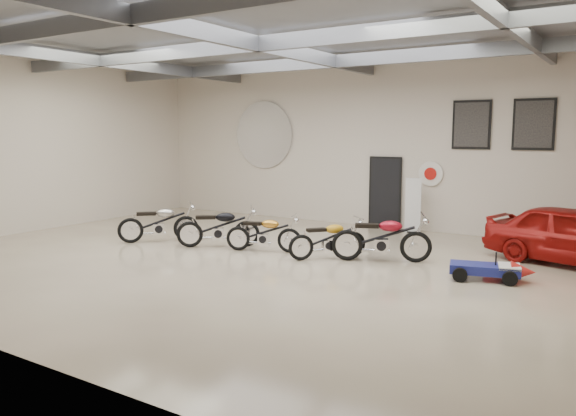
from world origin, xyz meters
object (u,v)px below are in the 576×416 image
Objects in this scene: motorcycle_yellow at (328,238)px; go_kart at (492,266)px; motorcycle_gold at (264,232)px; motorcycle_silver at (158,222)px; motorcycle_red at (381,237)px; banner_stand at (413,204)px; motorcycle_black at (218,226)px.

motorcycle_yellow is 3.65m from go_kart.
go_kart is (5.34, 0.19, -0.19)m from motorcycle_gold.
motorcycle_red is at bearing -37.51° from motorcycle_silver.
go_kart is (3.18, -4.28, -0.55)m from banner_stand.
motorcycle_silver is 1.27× the size of go_kart.
banner_stand is 5.78m from motorcycle_black.
motorcycle_silver is 1.80m from motorcycle_black.
motorcycle_gold is 1.00× the size of motorcycle_yellow.
banner_stand reaches higher than motorcycle_yellow.
go_kart is (2.49, -0.36, -0.27)m from motorcycle_red.
motorcycle_silver is at bearing 170.41° from go_kart.
go_kart is (8.40, 0.67, -0.24)m from motorcycle_silver.
banner_stand reaches higher than go_kart.
motorcycle_red reaches higher than go_kart.
banner_stand is 3.99m from motorcycle_red.
banner_stand is at bearing 112.48° from go_kart.
banner_stand is 4.97m from motorcycle_gold.
motorcycle_gold is 0.85× the size of motorcycle_red.
motorcycle_red is 2.53m from go_kart.
motorcycle_gold is 2.90m from motorcycle_red.
banner_stand reaches higher than motorcycle_silver.
go_kart is at bearing -18.67° from motorcycle_gold.
motorcycle_black is at bearing -133.06° from banner_stand.
motorcycle_gold is 5.34m from go_kart.
motorcycle_gold is at bearing -29.56° from motorcycle_black.
banner_stand is at bearing 43.56° from motorcycle_gold.
motorcycle_silver is (-5.22, -4.95, -0.31)m from banner_stand.
motorcycle_gold is (-2.16, -4.47, -0.36)m from banner_stand.
motorcycle_red is (5.91, 1.03, 0.03)m from motorcycle_silver.
motorcycle_silver is 1.00× the size of motorcycle_black.
motorcycle_red is 1.35× the size of go_kart.
motorcycle_black is 3.00m from motorcycle_yellow.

